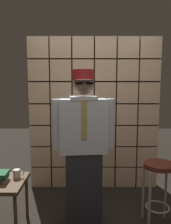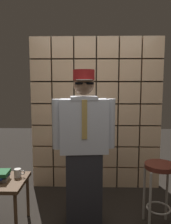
{
  "view_description": "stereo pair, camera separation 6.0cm",
  "coord_description": "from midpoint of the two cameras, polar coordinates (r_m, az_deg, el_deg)",
  "views": [
    {
      "loc": [
        -0.13,
        -1.93,
        1.62
      ],
      "look_at": [
        -0.13,
        0.51,
        1.3
      ],
      "focal_mm": 36.35,
      "sensor_mm": 36.0,
      "label": 1
    },
    {
      "loc": [
        -0.07,
        -1.93,
        1.62
      ],
      "look_at": [
        -0.13,
        0.51,
        1.3
      ],
      "focal_mm": 36.35,
      "sensor_mm": 36.0,
      "label": 2
    }
  ],
  "objects": [
    {
      "name": "standing_person",
      "position": [
        2.57,
        0.26,
        -8.51
      ],
      "size": [
        0.7,
        0.32,
        1.76
      ],
      "rotation": [
        0.0,
        0.0,
        0.09
      ],
      "color": "#28282D",
      "rests_on": "ground"
    },
    {
      "name": "glass_block_wall",
      "position": [
        3.45,
        3.15,
        -0.58
      ],
      "size": [
        2.0,
        0.1,
        2.33
      ],
      "color": "#E0B78C",
      "rests_on": "ground"
    },
    {
      "name": "side_table",
      "position": [
        2.79,
        -19.67,
        -17.23
      ],
      "size": [
        0.52,
        0.52,
        0.55
      ],
      "color": "#513823",
      "rests_on": "ground"
    },
    {
      "name": "coffee_mug",
      "position": [
        2.78,
        -16.02,
        -14.5
      ],
      "size": [
        0.13,
        0.08,
        0.09
      ],
      "color": "silver",
      "rests_on": "side_table"
    },
    {
      "name": "bar_stool",
      "position": [
        2.75,
        18.77,
        -15.9
      ],
      "size": [
        0.34,
        0.34,
        0.74
      ],
      "color": "#592319",
      "rests_on": "ground"
    }
  ]
}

